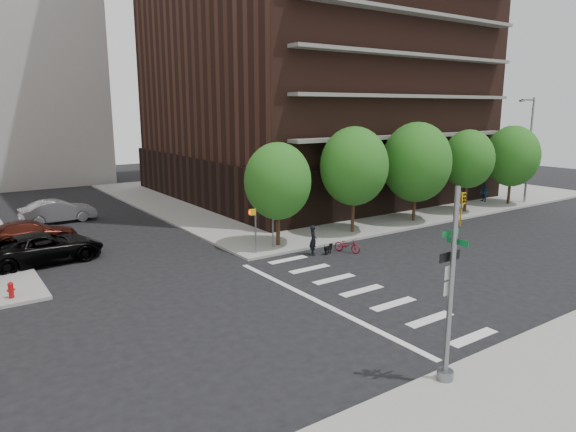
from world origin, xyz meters
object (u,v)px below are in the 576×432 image
(parked_car_silver, at_px, (58,211))
(dog_walker, at_px, (313,240))
(parked_car_black, at_px, (45,248))
(pedestrian_far, at_px, (484,193))
(scooter, at_px, (347,245))
(parked_car_maroon, at_px, (31,233))
(traffic_signal, at_px, (451,301))
(fire_hydrant, at_px, (11,289))

(parked_car_silver, height_order, dog_walker, dog_walker)
(parked_car_black, height_order, parked_car_silver, parked_car_silver)
(pedestrian_far, bearing_deg, scooter, -56.41)
(dog_walker, bearing_deg, parked_car_maroon, 72.02)
(traffic_signal, bearing_deg, pedestrian_far, 32.88)
(parked_car_black, relative_size, parked_car_silver, 1.18)
(scooter, height_order, pedestrian_far, pedestrian_far)
(parked_car_black, xyz_separation_m, pedestrian_far, (35.17, -2.88, 0.11))
(parked_car_maroon, height_order, parked_car_silver, parked_car_silver)
(parked_car_maroon, bearing_deg, dog_walker, -131.54)
(parked_car_silver, bearing_deg, scooter, -149.16)
(parked_car_maroon, distance_m, dog_walker, 17.42)
(fire_hydrant, relative_size, scooter, 0.45)
(fire_hydrant, distance_m, parked_car_black, 5.81)
(fire_hydrant, xyz_separation_m, parked_car_maroon, (2.30, 9.84, 0.21))
(traffic_signal, distance_m, scooter, 14.83)
(fire_hydrant, bearing_deg, dog_walker, -6.73)
(fire_hydrant, bearing_deg, traffic_signal, -56.74)
(parked_car_maroon, bearing_deg, traffic_signal, -162.53)
(parked_car_maroon, xyz_separation_m, pedestrian_far, (35.17, -7.39, 0.18))
(parked_car_black, bearing_deg, pedestrian_far, -100.38)
(traffic_signal, xyz_separation_m, parked_car_black, (-7.73, 20.62, -1.86))
(fire_hydrant, distance_m, dog_walker, 15.37)
(scooter, bearing_deg, parked_car_silver, 101.15)
(fire_hydrant, distance_m, parked_car_maroon, 10.10)
(fire_hydrant, bearing_deg, scooter, -8.34)
(parked_car_black, bearing_deg, scooter, -123.44)
(parked_car_black, distance_m, dog_walker, 14.79)
(fire_hydrant, height_order, parked_car_maroon, parked_car_maroon)
(parked_car_maroon, bearing_deg, pedestrian_far, -101.49)
(parked_car_silver, distance_m, pedestrian_far, 35.04)
(parked_car_silver, height_order, pedestrian_far, pedestrian_far)
(traffic_signal, distance_m, parked_car_silver, 31.36)
(parked_car_silver, height_order, scooter, parked_car_silver)
(dog_walker, relative_size, pedestrian_far, 1.10)
(traffic_signal, height_order, dog_walker, traffic_signal)
(parked_car_black, height_order, scooter, parked_car_black)
(traffic_signal, height_order, parked_car_black, traffic_signal)
(pedestrian_far, bearing_deg, fire_hydrant, -66.47)
(parked_car_maroon, bearing_deg, parked_car_silver, -24.71)
(dog_walker, bearing_deg, traffic_signal, -177.25)
(parked_car_silver, bearing_deg, traffic_signal, -173.91)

